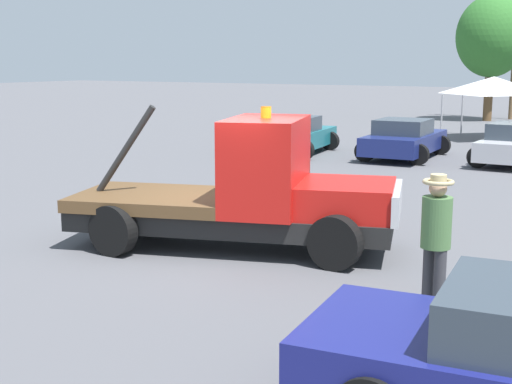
% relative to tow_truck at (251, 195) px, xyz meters
% --- Properties ---
extents(ground_plane, '(160.00, 160.00, 0.00)m').
position_rel_tow_truck_xyz_m(ground_plane, '(-0.34, -0.11, -0.97)').
color(ground_plane, '#545459').
extents(tow_truck, '(6.05, 3.53, 2.51)m').
position_rel_tow_truck_xyz_m(tow_truck, '(0.00, 0.00, 0.00)').
color(tow_truck, black).
rests_on(tow_truck, ground).
extents(person_near_truck, '(0.41, 0.41, 1.83)m').
position_rel_tow_truck_xyz_m(person_near_truck, '(3.70, -1.51, 0.11)').
color(person_near_truck, '#38383D').
rests_on(person_near_truck, ground).
extents(parked_car_teal, '(2.86, 4.60, 1.34)m').
position_rel_tow_truck_xyz_m(parked_car_teal, '(-5.32, 12.00, -0.32)').
color(parked_car_teal, '#196670').
rests_on(parked_car_teal, ground).
extents(parked_car_navy, '(2.56, 4.38, 1.34)m').
position_rel_tow_truck_xyz_m(parked_car_navy, '(-1.51, 12.85, -0.32)').
color(parked_car_navy, navy).
rests_on(parked_car_navy, ground).
extents(canopy_tent_white, '(3.40, 3.40, 2.63)m').
position_rel_tow_truck_xyz_m(canopy_tent_white, '(-0.26, 20.52, 1.28)').
color(canopy_tent_white, '#9E9EA3').
rests_on(canopy_tent_white, ground).
extents(tree_left, '(3.80, 3.80, 6.79)m').
position_rel_tow_truck_xyz_m(tree_left, '(-2.47, 29.97, 3.59)').
color(tree_left, brown).
rests_on(tree_left, ground).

